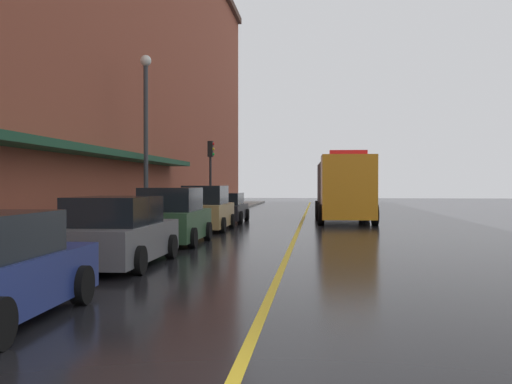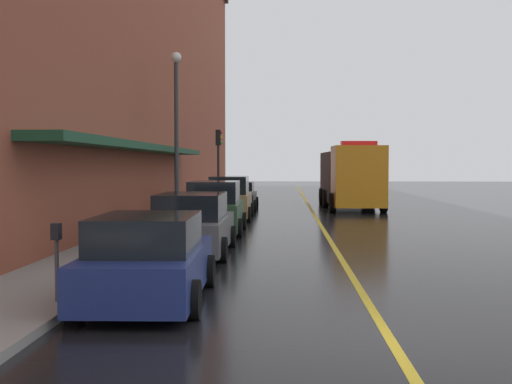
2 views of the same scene
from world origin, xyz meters
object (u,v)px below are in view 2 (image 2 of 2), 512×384
object	(u,v)px
parked_car_1	(192,226)
parked_car_4	(238,196)
parked_car_0	(148,260)
utility_truck	(350,177)
street_lamp_left	(176,117)
parking_meter_0	(215,189)
parked_car_3	(230,199)
parking_meter_1	(57,248)
traffic_light_near	(218,152)
parked_car_2	(215,209)

from	to	relation	value
parked_car_1	parked_car_4	xyz separation A→B (m)	(0.04, 16.72, -0.06)
parked_car_0	utility_truck	distance (m)	25.20
parked_car_0	street_lamp_left	distance (m)	15.67
parking_meter_0	parked_car_3	bearing A→B (deg)	-79.04
parking_meter_1	traffic_light_near	xyz separation A→B (m)	(0.06, 26.51, 2.10)
parking_meter_0	traffic_light_near	bearing A→B (deg)	86.98
parked_car_0	parked_car_4	bearing A→B (deg)	-1.40
street_lamp_left	traffic_light_near	bearing A→B (deg)	86.46
parked_car_1	utility_truck	bearing A→B (deg)	-18.69
parked_car_0	parked_car_4	xyz separation A→B (m)	(-0.03, 22.75, -0.02)
parked_car_4	parking_meter_1	world-z (taller)	parked_car_4
street_lamp_left	utility_truck	bearing A→B (deg)	48.78
parked_car_1	street_lamp_left	world-z (taller)	street_lamp_left
parked_car_4	parking_meter_0	distance (m)	2.36
parked_car_2	parking_meter_1	distance (m)	12.17
parked_car_2	parking_meter_0	world-z (taller)	parked_car_2
parked_car_1	parked_car_2	bearing A→B (deg)	-0.47
parked_car_0	parking_meter_0	distance (m)	24.67
parked_car_0	parked_car_1	distance (m)	6.04
parked_car_3	parked_car_4	world-z (taller)	parked_car_3
parked_car_2	traffic_light_near	xyz separation A→B (m)	(-1.33, 14.41, 2.29)
parked_car_0	utility_truck	bearing A→B (deg)	-15.59
parked_car_1	parked_car_3	bearing A→B (deg)	-0.48
parking_meter_0	parking_meter_1	distance (m)	25.34
parked_car_4	street_lamp_left	world-z (taller)	street_lamp_left
parked_car_3	parking_meter_0	distance (m)	7.56
parked_car_4	utility_truck	bearing A→B (deg)	-75.02
parked_car_1	parked_car_2	distance (m)	5.35
parked_car_3	traffic_light_near	world-z (taller)	traffic_light_near
utility_truck	street_lamp_left	xyz separation A→B (m)	(-8.16, -9.32, 2.67)
street_lamp_left	parked_car_4	bearing A→B (deg)	75.40
parked_car_1	utility_truck	world-z (taller)	utility_truck
utility_truck	traffic_light_near	size ratio (longest dim) A/B	2.08
parked_car_0	street_lamp_left	bearing A→B (deg)	6.14
parked_car_3	parked_car_4	xyz separation A→B (m)	(-0.05, 5.55, -0.16)
parked_car_0	parked_car_3	bearing A→B (deg)	-1.54
traffic_light_near	parked_car_4	bearing A→B (deg)	-66.41
parked_car_3	parking_meter_0	bearing A→B (deg)	10.69
parked_car_2	parked_car_4	bearing A→B (deg)	-0.43
parking_meter_1	traffic_light_near	size ratio (longest dim) A/B	0.31
parked_car_3	traffic_light_near	xyz separation A→B (m)	(-1.38, 8.59, 2.27)
parked_car_1	utility_truck	distance (m)	19.43
parking_meter_1	street_lamp_left	size ratio (longest dim) A/B	0.19
parked_car_0	parking_meter_1	bearing A→B (deg)	115.22
parked_car_4	street_lamp_left	distance (m)	8.71
parked_car_3	parking_meter_0	size ratio (longest dim) A/B	3.32
street_lamp_left	traffic_light_near	world-z (taller)	street_lamp_left
parking_meter_0	parked_car_1	bearing A→B (deg)	-85.85
parked_car_1	street_lamp_left	xyz separation A→B (m)	(-1.95, 9.07, 3.61)
street_lamp_left	traffic_light_near	size ratio (longest dim) A/B	1.61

